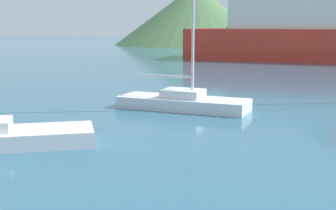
# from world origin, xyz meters

# --- Properties ---
(sailboat_middle) EXTENTS (5.73, 2.16, 8.61)m
(sailboat_middle) POSITION_xyz_m (-0.86, 19.71, 0.40)
(sailboat_middle) COLOR silver
(sailboat_middle) RESTS_ON ground_plane
(hill_west) EXTENTS (27.99, 27.99, 10.23)m
(hill_west) POSITION_xyz_m (-18.19, 81.41, 5.12)
(hill_west) COLOR #476B42
(hill_west) RESTS_ON ground_plane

